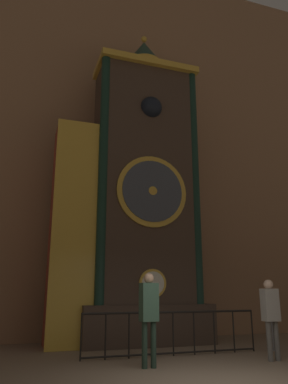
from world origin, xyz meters
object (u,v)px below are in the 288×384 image
at_px(visitor_near, 149,310).
at_px(stanchion_post, 273,337).
at_px(visitor_far, 271,311).
at_px(clock_tower, 132,197).

relative_size(visitor_near, stanchion_post, 1.80).
bearing_deg(visitor_far, clock_tower, 125.68).
relative_size(clock_tower, visitor_far, 5.96).
bearing_deg(stanchion_post, clock_tower, 145.64).
relative_size(visitor_far, stanchion_post, 1.69).
xyz_separation_m(visitor_far, stanchion_post, (0.92, 1.23, -0.68)).
bearing_deg(visitor_near, clock_tower, 73.44).
distance_m(visitor_far, stanchion_post, 1.68).
height_order(visitor_near, stanchion_post, visitor_near).
distance_m(visitor_near, stanchion_post, 3.88).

